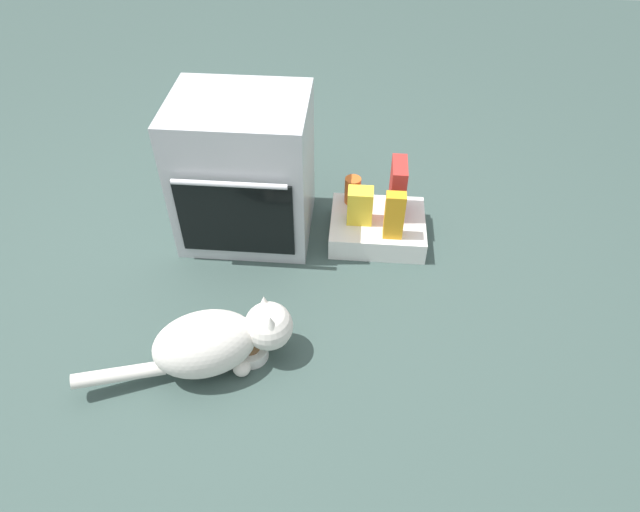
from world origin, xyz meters
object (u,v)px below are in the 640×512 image
(pantry_cabinet, at_px, (377,227))
(food_bowl, at_px, (251,351))
(cat, at_px, (217,341))
(sauce_jar, at_px, (353,190))
(oven, at_px, (244,171))
(cereal_box, at_px, (398,189))
(snack_bag, at_px, (360,206))
(juice_carton, at_px, (394,216))

(pantry_cabinet, height_order, food_bowl, pantry_cabinet)
(pantry_cabinet, relative_size, cat, 0.57)
(sauce_jar, bearing_deg, oven, -167.75)
(oven, height_order, sauce_jar, oven)
(cereal_box, relative_size, sauce_jar, 2.00)
(snack_bag, xyz_separation_m, sauce_jar, (-0.04, 0.15, -0.02))
(cat, bearing_deg, oven, 70.79)
(cat, bearing_deg, food_bowl, -0.00)
(sauce_jar, bearing_deg, pantry_cabinet, -43.34)
(oven, bearing_deg, juice_carton, -10.68)
(food_bowl, xyz_separation_m, snack_bag, (0.41, 0.76, 0.17))
(pantry_cabinet, relative_size, cereal_box, 1.65)
(pantry_cabinet, bearing_deg, food_bowl, -122.60)
(oven, distance_m, sauce_jar, 0.55)
(cat, relative_size, snack_bag, 4.50)
(oven, distance_m, food_bowl, 0.87)
(sauce_jar, bearing_deg, juice_carton, -50.99)
(oven, xyz_separation_m, cat, (0.03, -0.84, -0.21))
(snack_bag, distance_m, sauce_jar, 0.15)
(snack_bag, distance_m, cereal_box, 0.20)
(oven, height_order, food_bowl, oven)
(food_bowl, height_order, sauce_jar, sauce_jar)
(cereal_box, height_order, juice_carton, cereal_box)
(pantry_cabinet, height_order, snack_bag, snack_bag)
(food_bowl, bearing_deg, oven, 100.31)
(cat, height_order, juice_carton, juice_carton)
(food_bowl, xyz_separation_m, juice_carton, (0.57, 0.66, 0.20))
(pantry_cabinet, xyz_separation_m, cat, (-0.61, -0.83, 0.09))
(cereal_box, xyz_separation_m, sauce_jar, (-0.22, 0.06, -0.07))
(pantry_cabinet, height_order, cat, cat)
(snack_bag, bearing_deg, food_bowl, -118.22)
(juice_carton, bearing_deg, cat, -133.93)
(oven, relative_size, sauce_jar, 5.02)
(snack_bag, height_order, sauce_jar, snack_bag)
(pantry_cabinet, relative_size, sauce_jar, 3.30)
(snack_bag, relative_size, sauce_jar, 1.29)
(juice_carton, bearing_deg, sauce_jar, 129.01)
(cat, distance_m, snack_bag, 0.96)
(oven, xyz_separation_m, pantry_cabinet, (0.65, -0.01, -0.29))
(cat, distance_m, cereal_box, 1.13)
(oven, bearing_deg, sauce_jar, 12.25)
(pantry_cabinet, distance_m, snack_bag, 0.18)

